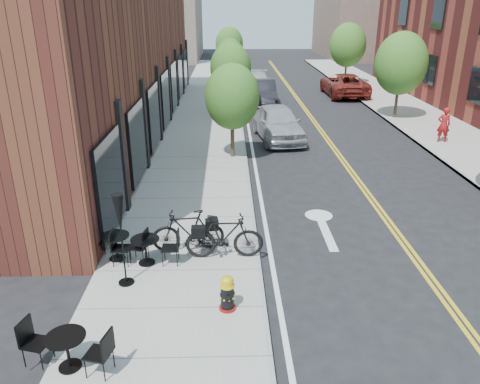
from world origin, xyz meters
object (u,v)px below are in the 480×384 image
object	(u,v)px
bistro_set_c	(116,243)
parked_car_a	(278,123)
parked_car_c	(258,81)
patio_umbrella	(120,221)
parked_car_b	(262,93)
parked_car_far	(344,85)
bistro_set_a	(67,347)
bistro_set_b	(146,247)
pedestrian	(444,125)
bicycle_right	(224,236)
fire_hydrant	(227,293)
bicycle_left	(188,231)

from	to	relation	value
bistro_set_c	parked_car_a	bearing A→B (deg)	77.86
parked_car_a	parked_car_c	distance (m)	13.77
patio_umbrella	parked_car_a	world-z (taller)	patio_umbrella
parked_car_a	parked_car_b	world-z (taller)	parked_car_a
parked_car_a	parked_car_far	world-z (taller)	parked_car_a
bistro_set_a	bistro_set_b	size ratio (longest dim) A/B	1.02
patio_umbrella	pedestrian	bearing A→B (deg)	43.21
parked_car_a	pedestrian	xyz separation A→B (m)	(7.50, -1.04, 0.11)
bicycle_right	parked_car_c	xyz separation A→B (m)	(2.39, 25.19, -0.05)
bistro_set_b	parked_car_c	world-z (taller)	parked_car_c
parked_car_a	parked_car_c	world-z (taller)	parked_car_a
bistro_set_b	bistro_set_c	world-z (taller)	bistro_set_b
bistro_set_a	parked_car_c	distance (m)	29.42
fire_hydrant	bistro_set_a	bearing A→B (deg)	-166.09
bicycle_right	pedestrian	world-z (taller)	pedestrian
bicycle_left	pedestrian	xyz separation A→B (m)	(10.92, 9.98, 0.24)
fire_hydrant	parked_car_b	world-z (taller)	parked_car_b
bicycle_right	bistro_set_c	distance (m)	2.70
bistro_set_a	parked_car_b	xyz separation A→B (m)	(5.02, 23.41, 0.23)
bistro_set_a	pedestrian	size ratio (longest dim) A/B	1.04
bistro_set_a	pedestrian	xyz separation A→B (m)	(12.70, 14.16, 0.36)
bicycle_left	parked_car_a	world-z (taller)	parked_car_a
parked_car_a	pedestrian	size ratio (longest dim) A/B	2.98
parked_car_c	pedestrian	world-z (taller)	pedestrian
parked_car_a	parked_car_b	bearing A→B (deg)	84.13
bistro_set_b	patio_umbrella	bearing A→B (deg)	-109.90
bistro_set_a	bistro_set_c	bearing A→B (deg)	103.99
parked_car_b	bicycle_right	bearing A→B (deg)	-96.10
parked_car_b	bicycle_left	bearing A→B (deg)	-98.96
bicycle_left	pedestrian	world-z (taller)	pedestrian
bistro_set_c	fire_hydrant	bearing A→B (deg)	-25.62
bistro_set_b	parked_car_b	bearing A→B (deg)	78.51
parked_car_far	pedestrian	distance (m)	12.45
parked_car_a	fire_hydrant	bearing A→B (deg)	-107.24
fire_hydrant	parked_car_a	size ratio (longest dim) A/B	0.17
fire_hydrant	bistro_set_b	world-z (taller)	bistro_set_b
bistro_set_a	bicycle_left	bearing A→B (deg)	81.22
bistro_set_b	fire_hydrant	bearing A→B (deg)	-43.33
bistro_set_a	parked_car_a	world-z (taller)	parked_car_a
parked_car_far	pedestrian	world-z (taller)	pedestrian
fire_hydrant	patio_umbrella	distance (m)	2.80
bistro_set_a	parked_car_a	xyz separation A→B (m)	(5.20, 15.20, 0.25)
bicycle_right	patio_umbrella	distance (m)	2.71
patio_umbrella	parked_car_c	xyz separation A→B (m)	(4.64, 26.31, -1.05)
parked_car_c	pedestrian	xyz separation A→B (m)	(7.60, -14.81, 0.27)
parked_car_b	pedestrian	bearing A→B (deg)	-49.65
parked_car_c	parked_car_far	xyz separation A→B (m)	(5.90, -2.48, 0.13)
bistro_set_c	parked_car_c	size ratio (longest dim) A/B	0.37
bistro_set_a	parked_car_far	bearing A→B (deg)	81.71
pedestrian	bistro_set_b	bearing A→B (deg)	51.43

